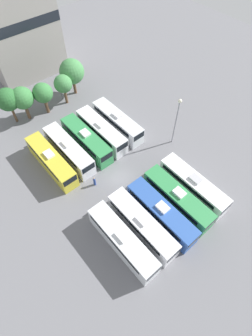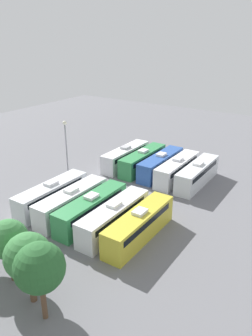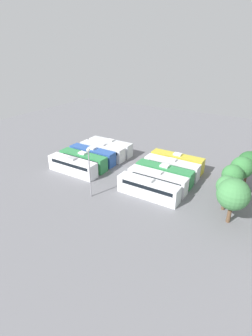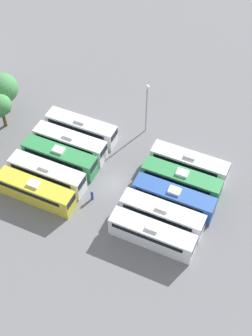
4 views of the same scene
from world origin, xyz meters
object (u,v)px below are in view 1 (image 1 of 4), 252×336
at_px(bus_3, 177,198).
at_px(bus_7, 86,140).
at_px(bus_2, 161,213).
at_px(light_pole, 177,115).
at_px(bus_8, 101,131).
at_px(bus_1, 142,225).
at_px(tree_4, 72,72).
at_px(tree_2, 43,93).
at_px(worker_person, 95,181).
at_px(tree_1, 22,98).
at_px(bus_4, 193,185).
at_px(bus_9, 117,121).
at_px(bus_5, 51,161).
at_px(tree_3, 63,84).
at_px(tree_0, 8,100).
at_px(depot_building, 11,18).
at_px(bus_0, 122,240).
at_px(bus_6, 69,150).

distance_m(bus_3, bus_7, 17.37).
bearing_deg(bus_2, light_pole, 37.26).
bearing_deg(bus_8, light_pole, -44.67).
distance_m(bus_1, tree_4, 31.68).
xyz_separation_m(bus_7, tree_2, (-0.53, 11.78, 2.55)).
distance_m(worker_person, tree_1, 19.82).
relative_size(bus_4, bus_7, 1.00).
xyz_separation_m(bus_1, tree_4, (9.67, 30.02, 3.02)).
relative_size(bus_1, bus_8, 1.00).
bearing_deg(tree_4, tree_1, -176.30).
relative_size(bus_2, bus_9, 1.00).
bearing_deg(tree_4, bus_5, -134.55).
relative_size(bus_3, tree_3, 1.87).
height_order(tree_0, depot_building, depot_building).
distance_m(bus_9, tree_1, 16.60).
distance_m(bus_4, light_pole, 10.89).
bearing_deg(depot_building, bus_4, -86.05).
height_order(bus_0, depot_building, depot_building).
bearing_deg(bus_7, tree_4, 63.73).
xyz_separation_m(bus_0, bus_5, (-0.20, 16.67, 0.00)).
bearing_deg(bus_6, depot_building, 76.35).
relative_size(bus_3, tree_0, 1.61).
bearing_deg(bus_1, tree_0, 95.71).
bearing_deg(tree_4, bus_6, -126.84).
xyz_separation_m(worker_person, depot_building, (6.95, 34.80, 9.29)).
distance_m(bus_2, bus_4, 6.58).
distance_m(worker_person, light_pole, 16.00).
bearing_deg(bus_3, tree_0, 107.05).
height_order(bus_8, tree_0, tree_0).
distance_m(bus_0, bus_2, 6.34).
relative_size(light_pole, tree_0, 1.30).
distance_m(bus_9, tree_4, 13.57).
distance_m(bus_7, tree_2, 12.06).
distance_m(bus_2, bus_3, 3.24).
xyz_separation_m(bus_0, bus_9, (12.91, 16.76, 0.00)).
xyz_separation_m(tree_1, tree_3, (7.59, -0.73, -0.29)).
xyz_separation_m(bus_1, tree_0, (-3.01, 30.07, 3.12)).
height_order(bus_7, bus_8, same).
relative_size(bus_7, bus_9, 1.00).
bearing_deg(bus_7, bus_6, 178.65).
distance_m(bus_5, light_pole, 20.39).
xyz_separation_m(bus_8, worker_person, (-6.63, -6.96, -0.88)).
relative_size(bus_7, tree_1, 1.71).
bearing_deg(bus_1, tree_2, 84.81).
relative_size(bus_4, tree_2, 1.81).
distance_m(bus_3, light_pole, 12.83).
xyz_separation_m(bus_3, tree_1, (-7.16, 29.65, 2.74)).
bearing_deg(depot_building, bus_2, -94.41).
height_order(tree_2, tree_4, tree_4).
xyz_separation_m(bus_3, bus_9, (3.35, 17.10, 0.00)).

